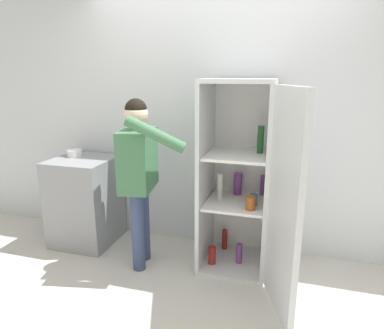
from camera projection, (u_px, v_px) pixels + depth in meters
name	position (u px, v px, depth m)	size (l,w,h in m)	color
ground_plane	(187.00, 296.00, 2.75)	(12.00, 12.00, 0.00)	beige
wall_back	(216.00, 122.00, 3.34)	(7.00, 0.06, 2.55)	silver
refrigerator	(246.00, 181.00, 2.93)	(0.84, 1.20, 1.69)	silver
person	(139.00, 165.00, 2.99)	(0.67, 0.59, 1.53)	#384770
counter	(86.00, 201.00, 3.57)	(0.60, 0.61, 0.90)	gray
bowl	(75.00, 153.00, 3.53)	(0.15, 0.15, 0.07)	white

